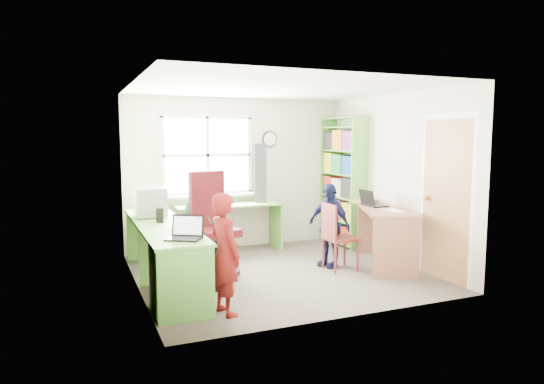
{
  "coord_description": "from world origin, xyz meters",
  "views": [
    {
      "loc": [
        -2.47,
        -5.71,
        1.79
      ],
      "look_at": [
        0.0,
        0.25,
        1.05
      ],
      "focal_mm": 32.0,
      "sensor_mm": 36.0,
      "label": 1
    }
  ],
  "objects_px": {
    "laptop_right": "(371,202)",
    "potted_plant": "(213,195)",
    "crt_monitor": "(151,202)",
    "person_navy": "(329,225)",
    "laptop_left": "(186,233)",
    "swivel_chair": "(213,230)",
    "right_desk": "(386,224)",
    "bookshelf": "(343,185)",
    "person_red": "(225,254)",
    "person_green": "(200,225)",
    "cd_tower": "(260,173)",
    "wooden_chair": "(336,234)",
    "l_desk": "(185,253)"
  },
  "relations": [
    {
      "from": "laptop_right",
      "to": "potted_plant",
      "type": "relative_size",
      "value": 1.28
    },
    {
      "from": "laptop_left",
      "to": "potted_plant",
      "type": "bearing_deg",
      "value": 100.49
    },
    {
      "from": "l_desk",
      "to": "swivel_chair",
      "type": "distance_m",
      "value": 0.85
    },
    {
      "from": "cd_tower",
      "to": "person_green",
      "type": "xyz_separation_m",
      "value": [
        -1.17,
        -0.74,
        -0.63
      ]
    },
    {
      "from": "laptop_right",
      "to": "person_green",
      "type": "relative_size",
      "value": 0.3
    },
    {
      "from": "laptop_left",
      "to": "person_red",
      "type": "height_order",
      "value": "person_red"
    },
    {
      "from": "person_red",
      "to": "laptop_left",
      "type": "bearing_deg",
      "value": 38.6
    },
    {
      "from": "right_desk",
      "to": "bookshelf",
      "type": "bearing_deg",
      "value": 109.9
    },
    {
      "from": "potted_plant",
      "to": "person_green",
      "type": "height_order",
      "value": "person_green"
    },
    {
      "from": "crt_monitor",
      "to": "cd_tower",
      "type": "relative_size",
      "value": 0.42
    },
    {
      "from": "wooden_chair",
      "to": "cd_tower",
      "type": "distance_m",
      "value": 1.81
    },
    {
      "from": "laptop_left",
      "to": "potted_plant",
      "type": "distance_m",
      "value": 2.55
    },
    {
      "from": "l_desk",
      "to": "person_red",
      "type": "height_order",
      "value": "person_red"
    },
    {
      "from": "right_desk",
      "to": "person_navy",
      "type": "xyz_separation_m",
      "value": [
        -0.77,
        0.24,
        -0.0
      ]
    },
    {
      "from": "wooden_chair",
      "to": "person_red",
      "type": "bearing_deg",
      "value": -151.51
    },
    {
      "from": "swivel_chair",
      "to": "laptop_left",
      "type": "bearing_deg",
      "value": -129.22
    },
    {
      "from": "swivel_chair",
      "to": "right_desk",
      "type": "bearing_deg",
      "value": -25.84
    },
    {
      "from": "potted_plant",
      "to": "person_red",
      "type": "xyz_separation_m",
      "value": [
        -0.62,
        -2.64,
        -0.27
      ]
    },
    {
      "from": "swivel_chair",
      "to": "wooden_chair",
      "type": "xyz_separation_m",
      "value": [
        1.55,
        -0.54,
        -0.08
      ]
    },
    {
      "from": "l_desk",
      "to": "bookshelf",
      "type": "height_order",
      "value": "bookshelf"
    },
    {
      "from": "right_desk",
      "to": "wooden_chair",
      "type": "height_order",
      "value": "wooden_chair"
    },
    {
      "from": "wooden_chair",
      "to": "person_red",
      "type": "xyz_separation_m",
      "value": [
        -1.84,
        -0.98,
        0.13
      ]
    },
    {
      "from": "laptop_left",
      "to": "potted_plant",
      "type": "height_order",
      "value": "potted_plant"
    },
    {
      "from": "wooden_chair",
      "to": "laptop_right",
      "type": "distance_m",
      "value": 0.83
    },
    {
      "from": "cd_tower",
      "to": "person_red",
      "type": "xyz_separation_m",
      "value": [
        -1.37,
        -2.57,
        -0.6
      ]
    },
    {
      "from": "wooden_chair",
      "to": "person_navy",
      "type": "xyz_separation_m",
      "value": [
        0.01,
        0.22,
        0.09
      ]
    },
    {
      "from": "laptop_right",
      "to": "bookshelf",
      "type": "bearing_deg",
      "value": -9.37
    },
    {
      "from": "right_desk",
      "to": "laptop_left",
      "type": "distance_m",
      "value": 3.05
    },
    {
      "from": "right_desk",
      "to": "bookshelf",
      "type": "relative_size",
      "value": 0.73
    },
    {
      "from": "wooden_chair",
      "to": "person_red",
      "type": "distance_m",
      "value": 2.09
    },
    {
      "from": "bookshelf",
      "to": "potted_plant",
      "type": "xyz_separation_m",
      "value": [
        -2.12,
        0.31,
        -0.11
      ]
    },
    {
      "from": "swivel_chair",
      "to": "laptop_left",
      "type": "distance_m",
      "value": 1.41
    },
    {
      "from": "bookshelf",
      "to": "laptop_left",
      "type": "relative_size",
      "value": 4.77
    },
    {
      "from": "cd_tower",
      "to": "person_navy",
      "type": "xyz_separation_m",
      "value": [
        0.48,
        -1.36,
        -0.64
      ]
    },
    {
      "from": "crt_monitor",
      "to": "person_navy",
      "type": "bearing_deg",
      "value": -13.27
    },
    {
      "from": "laptop_right",
      "to": "cd_tower",
      "type": "bearing_deg",
      "value": 41.06
    },
    {
      "from": "swivel_chair",
      "to": "crt_monitor",
      "type": "bearing_deg",
      "value": 148.97
    },
    {
      "from": "crt_monitor",
      "to": "person_red",
      "type": "relative_size",
      "value": 0.32
    },
    {
      "from": "laptop_left",
      "to": "cd_tower",
      "type": "distance_m",
      "value": 2.89
    },
    {
      "from": "right_desk",
      "to": "laptop_right",
      "type": "distance_m",
      "value": 0.38
    },
    {
      "from": "crt_monitor",
      "to": "person_green",
      "type": "distance_m",
      "value": 0.75
    },
    {
      "from": "laptop_left",
      "to": "laptop_right",
      "type": "bearing_deg",
      "value": 50.32
    },
    {
      "from": "cd_tower",
      "to": "potted_plant",
      "type": "xyz_separation_m",
      "value": [
        -0.76,
        0.08,
        -0.33
      ]
    },
    {
      "from": "swivel_chair",
      "to": "cd_tower",
      "type": "distance_m",
      "value": 1.63
    },
    {
      "from": "swivel_chair",
      "to": "potted_plant",
      "type": "bearing_deg",
      "value": 61.45
    },
    {
      "from": "right_desk",
      "to": "potted_plant",
      "type": "height_order",
      "value": "potted_plant"
    },
    {
      "from": "l_desk",
      "to": "potted_plant",
      "type": "bearing_deg",
      "value": 64.83
    },
    {
      "from": "potted_plant",
      "to": "person_red",
      "type": "height_order",
      "value": "person_red"
    },
    {
      "from": "swivel_chair",
      "to": "potted_plant",
      "type": "distance_m",
      "value": 1.21
    },
    {
      "from": "laptop_right",
      "to": "crt_monitor",
      "type": "bearing_deg",
      "value": 79.53
    }
  ]
}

